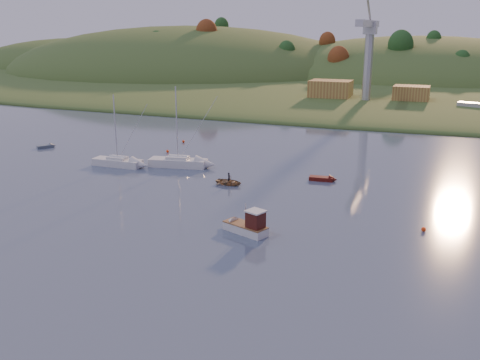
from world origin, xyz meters
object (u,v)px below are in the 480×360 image
(sailboat_far, at_px, (178,162))
(grey_dinghy, at_px, (49,146))
(red_tender, at_px, (327,179))
(canoe, at_px, (229,182))
(fishing_boat, at_px, (243,225))
(sailboat_near, at_px, (118,161))

(sailboat_far, xyz_separation_m, grey_dinghy, (-28.33, 4.00, -0.54))
(red_tender, distance_m, grey_dinghy, 51.82)
(canoe, distance_m, grey_dinghy, 40.85)
(fishing_boat, xyz_separation_m, sailboat_near, (-28.33, 19.25, -0.10))
(red_tender, bearing_deg, sailboat_far, 175.36)
(sailboat_near, distance_m, canoe, 20.48)
(fishing_boat, bearing_deg, canoe, -41.85)
(sailboat_far, bearing_deg, fishing_boat, -59.05)
(fishing_boat, height_order, grey_dinghy, fishing_boat)
(red_tender, bearing_deg, grey_dinghy, 170.46)
(canoe, distance_m, red_tender, 13.88)
(fishing_boat, relative_size, canoe, 1.61)
(fishing_boat, bearing_deg, grey_dinghy, -7.70)
(sailboat_far, bearing_deg, grey_dinghy, 162.01)
(sailboat_far, bearing_deg, red_tender, -9.08)
(fishing_boat, height_order, sailboat_far, sailboat_far)
(sailboat_far, relative_size, grey_dinghy, 3.71)
(canoe, bearing_deg, sailboat_near, 86.52)
(fishing_boat, relative_size, sailboat_near, 0.55)
(fishing_boat, distance_m, grey_dinghy, 54.42)
(canoe, bearing_deg, sailboat_far, 66.29)
(sailboat_near, bearing_deg, red_tender, 5.63)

